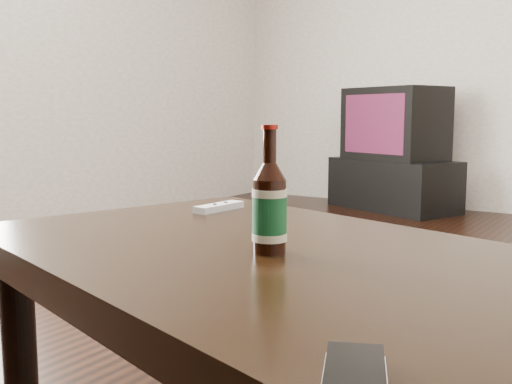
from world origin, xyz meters
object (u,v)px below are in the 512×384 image
Objects in this scene: tv_stand at (393,184)px; coffee_table at (283,286)px; tv at (395,124)px; remote at (219,207)px; phone at (355,376)px; beer_bottle at (269,208)px.

coffee_table is (1.18, -3.66, 0.24)m from tv_stand.
tv reaches higher than coffee_table.
tv_stand is 0.49m from tv.
tv_stand is 0.67× the size of coffee_table.
tv is 5.47× the size of remote.
tv is 4.38m from phone.
coffee_table reaches higher than tv_stand.
tv is at bearing 107.91° from coffee_table.
tv_stand is 1.15× the size of tv.
phone is 1.07m from remote.
remote is at bearing 137.80° from beer_bottle.
beer_bottle is 1.79× the size of phone.
tv_stand is 3.85m from coffee_table.
tv is 6.68× the size of phone.
tv_stand is at bearing 90.00° from tv.
phone is (1.53, -4.10, -0.18)m from tv.
coffee_table is 0.57m from phone.
remote is at bearing -54.52° from tv.
coffee_table is 0.52m from remote.
remote reaches higher than tv_stand.
beer_bottle is at bearing -38.53° from remote.
tv_stand is at bearing 107.56° from beer_bottle.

